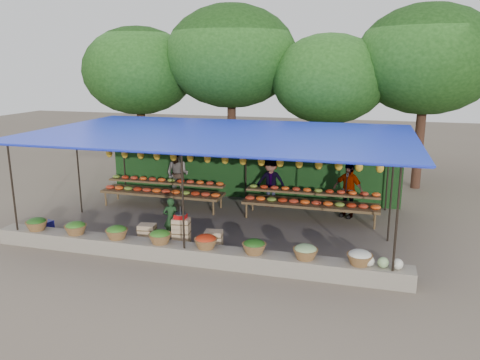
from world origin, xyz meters
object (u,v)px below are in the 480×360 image
(crate_counter, at_px, (180,235))
(blue_crate_front, at_px, (21,233))
(vendor_seated, at_px, (171,219))
(blue_crate_back, at_px, (43,226))
(weighing_scale, at_px, (181,216))

(crate_counter, bearing_deg, blue_crate_front, -172.60)
(vendor_seated, xyz_separation_m, blue_crate_back, (-3.86, -0.43, -0.44))
(crate_counter, bearing_deg, vendor_seated, 138.20)
(crate_counter, xyz_separation_m, weighing_scale, (0.02, -0.00, 0.54))
(crate_counter, distance_m, weighing_scale, 0.54)
(vendor_seated, height_order, blue_crate_front, vendor_seated)
(crate_counter, distance_m, blue_crate_back, 4.28)
(crate_counter, height_order, blue_crate_back, crate_counter)
(crate_counter, height_order, vendor_seated, vendor_seated)
(vendor_seated, height_order, blue_crate_back, vendor_seated)
(weighing_scale, height_order, blue_crate_front, weighing_scale)
(weighing_scale, bearing_deg, blue_crate_front, -172.63)
(weighing_scale, distance_m, vendor_seated, 0.63)
(crate_counter, height_order, weighing_scale, weighing_scale)
(vendor_seated, bearing_deg, weighing_scale, 121.75)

